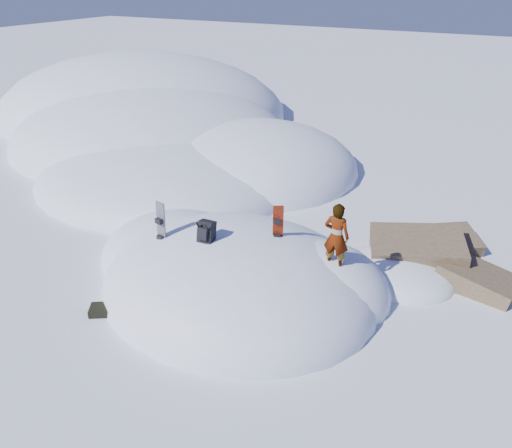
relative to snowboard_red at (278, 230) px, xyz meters
The scene contains 9 objects.
ground 1.86m from the snowboard_red, 143.04° to the right, with size 120.00×120.00×0.00m, color white.
snow_mound 1.88m from the snowboard_red, 159.74° to the right, with size 8.00×6.00×3.00m.
snow_ridge 14.63m from the snowboard_red, 140.49° to the left, with size 21.50×18.50×6.40m.
rock_outcrop 4.11m from the snowboard_red, 39.51° to the left, with size 4.68×4.41×1.68m.
snowboard_red is the anchor object (origin of this frame).
snowboard_dark 2.83m from the snowboard_red, 156.48° to the right, with size 0.30×0.21×1.53m.
backpack 1.69m from the snowboard_red, 142.30° to the right, with size 0.38×0.44×0.61m.
gear_pile 4.38m from the snowboard_red, 135.99° to the right, with size 0.83×0.69×0.22m.
person 1.51m from the snowboard_red, ahead, with size 0.58×0.38×1.59m, color slate.
Camera 1 is at (5.29, -8.84, 7.09)m, focal length 35.00 mm.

